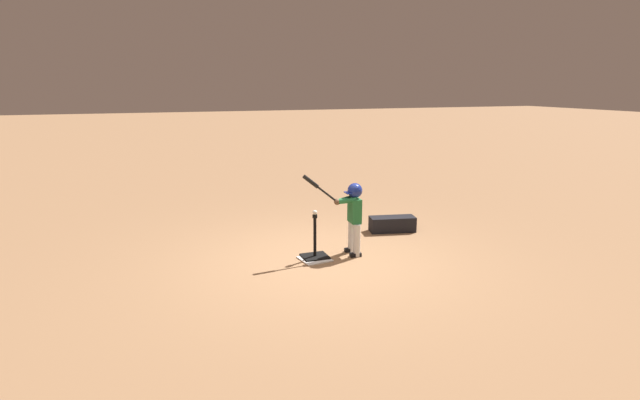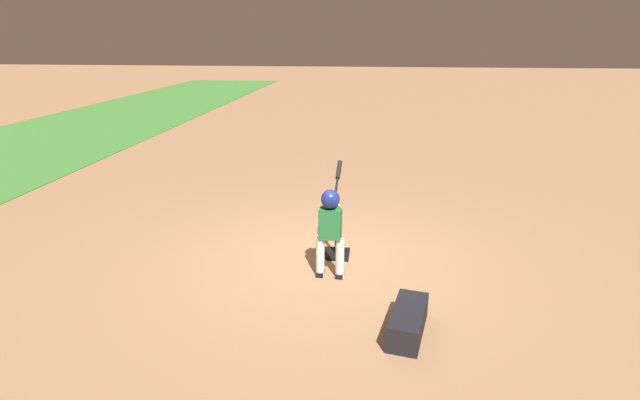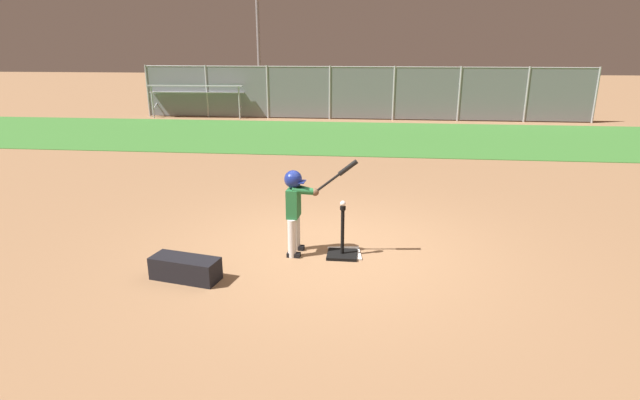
{
  "view_description": "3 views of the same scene",
  "coord_description": "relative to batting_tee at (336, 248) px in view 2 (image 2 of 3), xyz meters",
  "views": [
    {
      "loc": [
        2.62,
        6.88,
        2.68
      ],
      "look_at": [
        -0.03,
        -0.35,
        0.9
      ],
      "focal_mm": 28.0,
      "sensor_mm": 36.0,
      "label": 1
    },
    {
      "loc": [
        -6.32,
        -0.68,
        2.96
      ],
      "look_at": [
        -0.17,
        0.03,
        0.91
      ],
      "focal_mm": 28.0,
      "sensor_mm": 36.0,
      "label": 2
    },
    {
      "loc": [
        0.49,
        -6.4,
        2.73
      ],
      "look_at": [
        -0.16,
        -0.32,
        0.83
      ],
      "focal_mm": 28.0,
      "sensor_mm": 36.0,
      "label": 3
    }
  ],
  "objects": [
    {
      "name": "baseball",
      "position": [
        0.0,
        0.0,
        0.64
      ],
      "size": [
        0.07,
        0.07,
        0.07
      ],
      "primitive_type": "sphere",
      "color": "white",
      "rests_on": "batting_tee"
    },
    {
      "name": "equipment_bag",
      "position": [
        -1.85,
        -0.9,
        0.03
      ],
      "size": [
        0.89,
        0.48,
        0.28
      ],
      "primitive_type": "cube",
      "rotation": [
        0.0,
        0.0,
        -0.2
      ],
      "color": "black",
      "rests_on": "ground_plane"
    },
    {
      "name": "home_plate",
      "position": [
        0.03,
        0.07,
        -0.1
      ],
      "size": [
        0.49,
        0.49,
        0.02
      ],
      "primitive_type": "cube",
      "rotation": [
        0.0,
        0.0,
        0.13
      ],
      "color": "white",
      "rests_on": "ground_plane"
    },
    {
      "name": "batter_child",
      "position": [
        -0.63,
        0.03,
        0.64
      ],
      "size": [
        0.97,
        0.37,
        1.35
      ],
      "color": "silver",
      "rests_on": "ground_plane"
    },
    {
      "name": "batting_tee",
      "position": [
        0.0,
        0.0,
        0.0
      ],
      "size": [
        0.41,
        0.37,
        0.71
      ],
      "color": "black",
      "rests_on": "ground_plane"
    },
    {
      "name": "ground_plane",
      "position": [
        -0.12,
        0.17,
        -0.11
      ],
      "size": [
        90.0,
        90.0,
        0.0
      ],
      "primitive_type": "plane",
      "color": "#99704C"
    }
  ]
}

